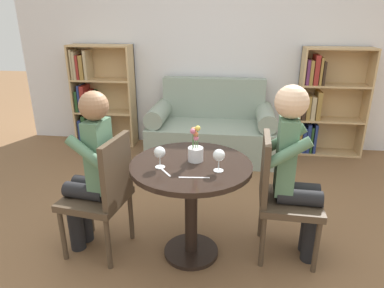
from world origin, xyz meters
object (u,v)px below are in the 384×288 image
Objects in this scene: wine_glass_left at (160,153)px; flower_vase at (196,150)px; bookshelf_left at (98,100)px; chair_right at (280,193)px; couch at (212,131)px; chair_left at (104,191)px; bookshelf_right at (322,104)px; wine_glass_right at (219,156)px; person_right at (296,169)px; person_left at (91,171)px.

flower_vase is at bearing 32.12° from wine_glass_left.
chair_right is at bearing -44.15° from bookshelf_left.
bookshelf_left reaches higher than couch.
flower_vase is (0.22, 0.14, -0.02)m from wine_glass_left.
bookshelf_right is at bearing 147.41° from chair_left.
couch is at bearing 90.73° from flower_vase.
wine_glass_right is at bearing 116.73° from chair_right.
bookshelf_right reaches higher than chair_right.
bookshelf_left is at bearing 170.30° from couch.
couch is 1.95m from chair_right.
bookshelf_right is 2.21m from person_right.
chair_right is 0.74× the size of person_left.
person_right is 8.57× the size of wine_glass_right.
bookshelf_left is 2.68m from flower_vase.
wine_glass_left is (-0.81, -0.19, 0.33)m from chair_right.
couch is at bearing -168.70° from bookshelf_right.
chair_right reaches higher than wine_glass_right.
wine_glass_left is at bearing 91.98° from chair_left.
bookshelf_right is 2.24m from chair_right.
flower_vase is at bearing 96.35° from person_right.
wine_glass_right is (0.19, -2.04, 0.52)m from couch.
chair_left is at bearing -172.25° from flower_vase.
couch reaches higher than chair_right.
couch is 1.41m from bookshelf_right.
chair_right is 0.21m from person_right.
bookshelf_right is at bearing 56.25° from wine_glass_left.
bookshelf_left is 3.03m from chair_right.
bookshelf_left reaches higher than wine_glass_right.
chair_right is at bearing -109.03° from bookshelf_right.
person_right reaches higher than chair_right.
person_right is 0.69m from flower_vase.
chair_left is 0.72× the size of person_right.
flower_vase is at bearing -121.39° from bookshelf_right.
bookshelf_left and bookshelf_right have the same top height.
bookshelf_left is 3.09m from person_right.
person_left is at bearing -174.92° from flower_vase.
couch is at bearing 171.18° from chair_left.
bookshelf_left is at bearing 127.13° from wine_glass_right.
person_left is (-1.32, -0.12, 0.14)m from chair_right.
chair_left is at bearing 176.23° from wine_glass_right.
chair_right is (1.23, 0.14, 0.00)m from chair_left.
bookshelf_left is 2.90m from wine_glass_right.
flower_vase is (-0.68, -0.05, 0.12)m from person_right.
couch is 1.15× the size of bookshelf_right.
bookshelf_right is (1.34, 0.27, 0.32)m from couch.
person_right is at bearing -69.19° from couch.
wine_glass_right is at bearing 93.66° from person_left.
bookshelf_left reaches higher than chair_right.
person_left reaches higher than flower_vase.
couch is 1.96m from flower_vase.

